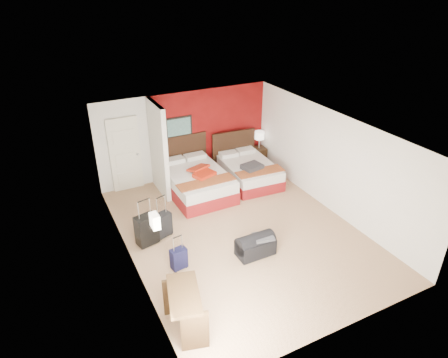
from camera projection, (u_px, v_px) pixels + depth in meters
ground at (240, 231)px, 9.18m from camera, size 6.50×6.50×0.00m
room_walls at (158, 171)px, 9.16m from camera, size 5.02×6.52×2.50m
red_accent_panel at (210, 131)px, 11.45m from camera, size 3.50×0.04×2.50m
partition_wall at (159, 150)px, 10.27m from camera, size 0.12×1.20×2.50m
entry_door at (125, 155)px, 10.54m from camera, size 0.82×0.06×2.05m
bed_left at (197, 183)px, 10.61m from camera, size 1.51×2.14×0.64m
bed_right at (249, 173)px, 11.24m from camera, size 1.41×1.93×0.56m
red_suitcase_open at (201, 171)px, 10.41m from camera, size 0.77×0.90×0.09m
jacket_bundle at (252, 167)px, 10.81m from camera, size 0.59×0.51×0.13m
nightstand at (259, 156)px, 12.26m from camera, size 0.44×0.44×0.55m
table_lamp at (259, 140)px, 12.01m from camera, size 0.31×0.31×0.53m
suitcase_black at (147, 231)px, 8.60m from camera, size 0.51×0.38×0.69m
suitcase_charcoal at (163, 226)px, 8.90m from camera, size 0.43×0.34×0.55m
suitcase_navy at (179, 259)px, 7.94m from camera, size 0.35×0.24×0.44m
duffel_bag at (255, 246)px, 8.35m from camera, size 0.81×0.43×0.41m
jacket_draped at (263, 237)px, 8.26m from camera, size 0.47×0.42×0.05m
desk at (185, 311)px, 6.48m from camera, size 0.73×1.08×0.82m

